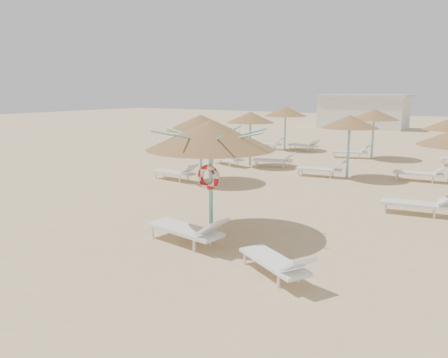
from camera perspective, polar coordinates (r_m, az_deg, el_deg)
The scene contains 6 objects.
ground at distance 11.16m, azimuth -1.37°, elevation -7.60°, with size 120.00×120.00×0.00m, color tan.
main_palapa at distance 11.04m, azimuth -1.77°, elevation 5.75°, with size 3.27×3.27×2.93m.
lounger_main_a at distance 10.56m, azimuth -4.64°, elevation -6.56°, with size 2.28×0.97×0.80m.
lounger_main_b at distance 8.83m, azimuth 6.98°, elevation -10.71°, with size 1.94×1.43×0.69m.
palapa_field at distance 19.65m, azimuth 20.47°, elevation 6.80°, with size 19.74×13.37×2.71m.
service_hut at distance 45.36m, azimuth 17.72°, elevation 8.44°, with size 8.40×4.40×3.25m.
Camera 1 is at (5.94, -8.72, 3.66)m, focal length 35.00 mm.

